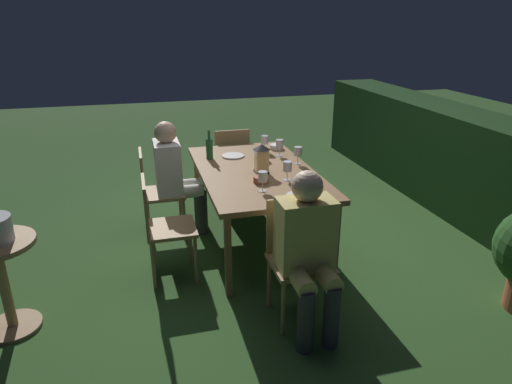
# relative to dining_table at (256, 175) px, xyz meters

# --- Properties ---
(ground_plane) EXTENTS (16.00, 16.00, 0.00)m
(ground_plane) POSITION_rel_dining_table_xyz_m (0.00, 0.00, -0.69)
(ground_plane) COLOR #2D5123
(dining_table) EXTENTS (1.82, 1.03, 0.74)m
(dining_table) POSITION_rel_dining_table_xyz_m (0.00, 0.00, 0.00)
(dining_table) COLOR olive
(dining_table) RESTS_ON ground
(chair_head_near) EXTENTS (0.40, 0.42, 0.87)m
(chair_head_near) POSITION_rel_dining_table_xyz_m (-1.16, 0.00, -0.20)
(chair_head_near) COLOR #9E7A51
(chair_head_near) RESTS_ON ground
(chair_side_left_b) EXTENTS (0.42, 0.40, 0.87)m
(chair_side_left_b) POSITION_rel_dining_table_xyz_m (0.41, -0.91, -0.20)
(chair_side_left_b) COLOR #9E7A51
(chair_side_left_b) RESTS_ON ground
(chair_head_far) EXTENTS (0.40, 0.42, 0.87)m
(chair_head_far) POSITION_rel_dining_table_xyz_m (1.16, 0.00, -0.20)
(chair_head_far) COLOR #9E7A51
(chair_head_far) RESTS_ON ground
(person_in_mustard) EXTENTS (0.48, 0.38, 1.15)m
(person_in_mustard) POSITION_rel_dining_table_xyz_m (1.36, 0.00, -0.05)
(person_in_mustard) COLOR tan
(person_in_mustard) RESTS_ON ground
(chair_side_left_a) EXTENTS (0.42, 0.40, 0.87)m
(chair_side_left_a) POSITION_rel_dining_table_xyz_m (-0.41, -0.91, -0.20)
(chair_side_left_a) COLOR #9E7A51
(chair_side_left_a) RESTS_ON ground
(person_in_cream) EXTENTS (0.38, 0.47, 1.15)m
(person_in_cream) POSITION_rel_dining_table_xyz_m (-0.41, -0.71, -0.05)
(person_in_cream) COLOR white
(person_in_cream) RESTS_ON ground
(lantern_centerpiece) EXTENTS (0.15, 0.15, 0.27)m
(lantern_centerpiece) POSITION_rel_dining_table_xyz_m (0.09, 0.03, 0.20)
(lantern_centerpiece) COLOR black
(lantern_centerpiece) RESTS_ON dining_table
(green_bottle_on_table) EXTENTS (0.07, 0.07, 0.29)m
(green_bottle_on_table) POSITION_rel_dining_table_xyz_m (-0.45, -0.36, 0.16)
(green_bottle_on_table) COLOR #1E5B2D
(green_bottle_on_table) RESTS_ON dining_table
(wine_glass_a) EXTENTS (0.08, 0.08, 0.17)m
(wine_glass_a) POSITION_rel_dining_table_xyz_m (-0.37, 0.34, 0.17)
(wine_glass_a) COLOR silver
(wine_glass_a) RESTS_ON dining_table
(wine_glass_b) EXTENTS (0.08, 0.08, 0.17)m
(wine_glass_b) POSITION_rel_dining_table_xyz_m (-0.07, 0.43, 0.17)
(wine_glass_b) COLOR silver
(wine_glass_b) RESTS_ON dining_table
(wine_glass_c) EXTENTS (0.08, 0.08, 0.17)m
(wine_glass_c) POSITION_rel_dining_table_xyz_m (-0.56, 0.24, 0.17)
(wine_glass_c) COLOR silver
(wine_glass_c) RESTS_ON dining_table
(wine_glass_d) EXTENTS (0.08, 0.08, 0.17)m
(wine_glass_d) POSITION_rel_dining_table_xyz_m (0.55, -0.09, 0.17)
(wine_glass_d) COLOR silver
(wine_glass_d) RESTS_ON dining_table
(wine_glass_e) EXTENTS (0.08, 0.08, 0.17)m
(wine_glass_e) POSITION_rel_dining_table_xyz_m (0.35, 0.19, 0.17)
(wine_glass_e) COLOR silver
(wine_glass_e) RESTS_ON dining_table
(plate_a) EXTENTS (0.23, 0.23, 0.01)m
(plate_a) POSITION_rel_dining_table_xyz_m (-0.47, -0.12, 0.06)
(plate_a) COLOR white
(plate_a) RESTS_ON dining_table
(plate_b) EXTENTS (0.23, 0.23, 0.01)m
(plate_b) POSITION_rel_dining_table_xyz_m (0.75, 0.16, 0.06)
(plate_b) COLOR white
(plate_b) RESTS_ON dining_table
(bowl_olives) EXTENTS (0.13, 0.13, 0.06)m
(bowl_olives) POSITION_rel_dining_table_xyz_m (0.35, -0.05, 0.08)
(bowl_olives) COLOR #9E5138
(bowl_olives) RESTS_ON dining_table
(bowl_bread) EXTENTS (0.14, 0.14, 0.06)m
(bowl_bread) POSITION_rel_dining_table_xyz_m (-0.24, 0.13, 0.08)
(bowl_bread) COLOR #9E5138
(bowl_bread) RESTS_ON dining_table
(bowl_salad) EXTENTS (0.14, 0.14, 0.05)m
(bowl_salad) POSITION_rel_dining_table_xyz_m (-0.62, 0.39, 0.08)
(bowl_salad) COLOR silver
(bowl_salad) RESTS_ON dining_table
(side_table) EXTENTS (0.51, 0.51, 0.69)m
(side_table) POSITION_rel_dining_table_xyz_m (0.84, -2.01, -0.24)
(side_table) COLOR #9E7A51
(side_table) RESTS_ON ground
(hedge_backdrop) EXTENTS (5.92, 0.64, 1.10)m
(hedge_backdrop) POSITION_rel_dining_table_xyz_m (0.00, 2.41, -0.14)
(hedge_backdrop) COLOR #193816
(hedge_backdrop) RESTS_ON ground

